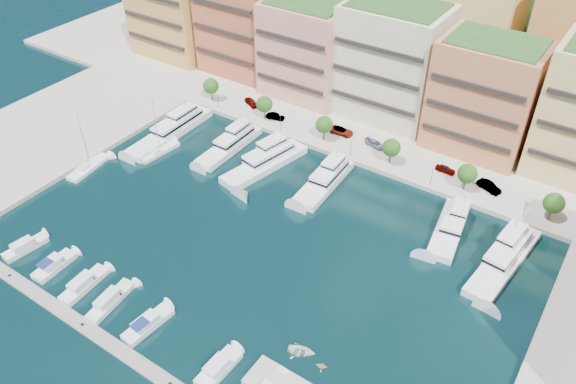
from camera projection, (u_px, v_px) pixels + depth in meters
The scene contains 45 objects.
ground at pixel (264, 243), 98.99m from camera, with size 400.00×400.00×0.00m, color black.
north_quay at pixel (410, 101), 139.38m from camera, with size 220.00×64.00×2.00m, color #9E998E.
west_quay at pixel (10, 154), 121.08m from camera, with size 34.00×76.00×2.00m, color #9E998E.
hillside at pixel (476, 37), 170.66m from camera, with size 240.00×40.00×58.00m, color #243817.
south_pontoon at pixel (125, 354), 80.76m from camera, with size 72.00×2.20×0.35m, color gray.
apartment_0 at pixel (174, 9), 152.40m from camera, with size 22.00×16.50×24.80m.
apartment_1 at pixel (243, 20), 143.40m from camera, with size 20.00×16.50×26.80m.
apartment_2 at pixel (307, 49), 134.08m from camera, with size 20.00×15.50×22.80m.
apartment_3 at pixel (392, 62), 125.21m from camera, with size 22.00×16.50×25.80m.
apartment_4 at pixel (484, 96), 114.84m from camera, with size 20.00×15.50×23.80m.
backblock_1 at pixel (350, 3), 148.33m from camera, with size 26.00×18.00×30.00m, color #CE794D.
backblock_2 at pixel (459, 28), 135.12m from camera, with size 26.00×18.00×30.00m, color tan.
tree_0 at pixel (211, 86), 135.50m from camera, with size 3.80×3.80×5.65m.
tree_1 at pixel (264, 104), 128.45m from camera, with size 3.80×3.80×5.65m.
tree_2 at pixel (324, 125), 121.41m from camera, with size 3.80×3.80×5.65m.
tree_3 at pixel (391, 148), 114.36m from camera, with size 3.80×3.80×5.65m.
tree_4 at pixel (467, 174), 107.31m from camera, with size 3.80×3.80×5.65m.
tree_5 at pixel (554, 203), 100.27m from camera, with size 3.80×3.80×5.65m.
lamppost_0 at pixel (218, 98), 132.81m from camera, with size 0.30×0.30×4.20m.
lamppost_1 at pixel (280, 120), 124.88m from camera, with size 0.30×0.30×4.20m.
lamppost_2 at pixel (351, 144), 116.95m from camera, with size 0.30×0.30×4.20m.
lamppost_3 at pixel (432, 173), 109.02m from camera, with size 0.30×0.30×4.20m.
lamppost_4 at pixel (526, 206), 101.10m from camera, with size 0.30×0.30×4.20m.
yacht_0 at pixel (173, 129), 126.87m from camera, with size 5.33×24.07×7.30m.
yacht_1 at pixel (231, 144), 122.12m from camera, with size 4.65×18.40×7.30m.
yacht_2 at pixel (267, 161), 116.87m from camera, with size 9.01×21.14×7.30m.
yacht_3 at pixel (326, 179), 111.92m from camera, with size 5.70×17.58×7.30m.
yacht_5 at pixel (451, 226), 100.84m from camera, with size 6.84×16.72×7.30m.
yacht_6 at pixel (506, 257), 94.64m from camera, with size 7.09×21.79×7.30m.
cruiser_0 at pixel (25, 247), 97.35m from camera, with size 3.30×7.89×2.55m.
cruiser_1 at pixel (54, 266), 93.86m from camera, with size 3.13×7.66×2.66m.
cruiser_2 at pixel (84, 285), 90.56m from camera, with size 3.24×8.88×2.55m.
cruiser_3 at pixel (110, 301), 87.84m from camera, with size 3.36×9.24×2.55m.
cruiser_4 at pixel (147, 324), 84.23m from camera, with size 3.36×8.49×2.66m.
cruiser_6 at pixel (218, 369), 78.22m from camera, with size 3.00×7.45×2.55m.
sailboat_1 at pixel (88, 168), 116.42m from camera, with size 4.20×10.50×13.20m.
sailboat_2 at pixel (159, 152), 121.10m from camera, with size 3.82×9.89×13.20m.
tender_1 at pixel (321, 366), 78.67m from camera, with size 1.49×1.72×0.91m, color beige.
tender_0 at pixel (301, 352), 80.61m from camera, with size 2.86×4.01×0.83m, color white.
car_0 at pixel (252, 102), 135.26m from camera, with size 1.81×4.49×1.53m, color gray.
car_1 at pixel (275, 116), 130.10m from camera, with size 1.51×4.32×1.42m, color gray.
car_2 at pixel (341, 131), 125.04m from camera, with size 2.55×5.52×1.53m, color gray.
car_3 at pixel (375, 144), 121.10m from camera, with size 1.91×4.71×1.37m, color gray.
car_4 at pixel (445, 169), 113.71m from camera, with size 1.62×4.03×1.37m, color gray.
car_5 at pixel (489, 186), 108.95m from camera, with size 1.74×4.98×1.64m, color gray.
Camera 1 is at (44.01, -57.46, 68.26)m, focal length 35.00 mm.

